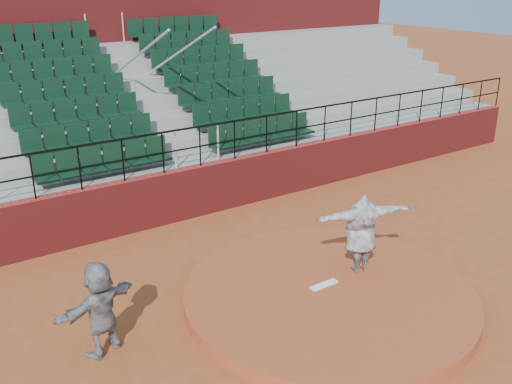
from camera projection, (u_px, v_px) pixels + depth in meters
ground at (329, 300)px, 10.85m from camera, size 90.00×90.00×0.00m
pitchers_mound at (329, 294)px, 10.80m from camera, size 5.50×5.50×0.25m
pitching_rubber at (324, 285)px, 10.87m from camera, size 0.60×0.15×0.03m
boundary_wall at (202, 190)px, 14.49m from camera, size 24.00×0.30×1.30m
wall_railing at (200, 137)px, 13.98m from camera, size 24.04×0.05×1.03m
seating_deck at (142, 128)px, 17.03m from camera, size 24.00×5.97×4.63m
press_box_facade at (91, 43)px, 19.32m from camera, size 24.00×3.00×7.10m
pitcher at (361, 233)px, 11.14m from camera, size 2.07×1.08×1.63m
fielder at (100, 308)px, 9.12m from camera, size 1.58×0.94×1.63m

